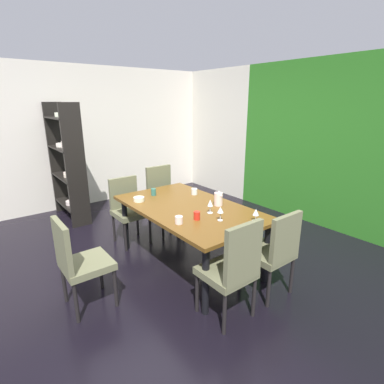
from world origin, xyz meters
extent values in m
cube|color=black|center=(0.00, 0.00, -0.01)|extent=(5.62, 5.34, 0.02)
cube|color=silver|center=(-1.90, 2.62, 1.30)|extent=(1.82, 0.10, 2.60)
cube|color=#2B7220|center=(0.91, 2.62, 1.30)|extent=(3.79, 0.10, 2.60)
cube|color=beige|center=(-2.76, 0.00, 1.30)|extent=(0.10, 5.34, 2.60)
cube|color=brown|center=(0.35, 0.15, 0.74)|extent=(1.89, 1.09, 0.04)
cylinder|color=black|center=(-0.50, 0.59, 0.36)|extent=(0.07, 0.07, 0.72)
cylinder|color=black|center=(1.19, 0.59, 0.36)|extent=(0.07, 0.07, 0.72)
cylinder|color=black|center=(-0.50, -0.30, 0.36)|extent=(0.07, 0.07, 0.72)
cylinder|color=black|center=(1.19, -0.30, 0.36)|extent=(0.07, 0.07, 0.72)
cube|color=#636446|center=(0.38, -1.12, 0.45)|extent=(0.44, 0.44, 0.07)
cube|color=#636446|center=(0.38, -1.32, 0.70)|extent=(0.42, 0.05, 0.49)
cylinder|color=black|center=(0.19, -0.93, 0.21)|extent=(0.04, 0.04, 0.41)
cylinder|color=black|center=(0.57, -0.93, 0.21)|extent=(0.04, 0.04, 0.41)
cylinder|color=black|center=(0.19, -1.31, 0.21)|extent=(0.04, 0.04, 0.41)
cylinder|color=black|center=(0.57, -1.31, 0.21)|extent=(0.04, 0.04, 0.41)
cube|color=#636446|center=(-0.62, 0.45, 0.45)|extent=(0.44, 0.44, 0.07)
cube|color=#636446|center=(-0.82, 0.45, 0.73)|extent=(0.05, 0.42, 0.57)
cylinder|color=black|center=(-0.43, 0.64, 0.21)|extent=(0.04, 0.04, 0.41)
cylinder|color=black|center=(-0.43, 0.26, 0.21)|extent=(0.04, 0.04, 0.41)
cylinder|color=black|center=(-0.81, 0.64, 0.21)|extent=(0.04, 0.04, 0.41)
cylinder|color=black|center=(-0.81, 0.26, 0.21)|extent=(0.04, 0.04, 0.41)
cube|color=#636446|center=(-0.62, -0.15, 0.45)|extent=(0.44, 0.44, 0.07)
cube|color=#636446|center=(-0.82, -0.15, 0.69)|extent=(0.05, 0.42, 0.48)
cylinder|color=black|center=(-0.43, 0.04, 0.21)|extent=(0.04, 0.04, 0.41)
cylinder|color=black|center=(-0.43, -0.34, 0.21)|extent=(0.04, 0.04, 0.41)
cylinder|color=black|center=(-0.81, 0.04, 0.21)|extent=(0.04, 0.04, 0.41)
cylinder|color=black|center=(-0.81, -0.34, 0.21)|extent=(0.04, 0.04, 0.41)
cube|color=#636446|center=(1.31, 0.45, 0.45)|extent=(0.44, 0.44, 0.07)
cube|color=#636446|center=(1.51, 0.45, 0.69)|extent=(0.05, 0.42, 0.49)
cylinder|color=black|center=(1.12, 0.26, 0.21)|extent=(0.04, 0.04, 0.41)
cylinder|color=black|center=(1.12, 0.64, 0.21)|extent=(0.04, 0.04, 0.41)
cylinder|color=black|center=(1.50, 0.26, 0.21)|extent=(0.04, 0.04, 0.41)
cylinder|color=black|center=(1.50, 0.64, 0.21)|extent=(0.04, 0.04, 0.41)
cube|color=#636446|center=(1.31, -0.15, 0.45)|extent=(0.44, 0.44, 0.07)
cube|color=#636446|center=(1.51, -0.15, 0.72)|extent=(0.05, 0.42, 0.55)
cylinder|color=black|center=(1.12, -0.34, 0.21)|extent=(0.04, 0.04, 0.41)
cylinder|color=black|center=(1.12, 0.04, 0.21)|extent=(0.04, 0.04, 0.41)
cylinder|color=black|center=(1.50, -0.34, 0.21)|extent=(0.04, 0.04, 0.41)
cylinder|color=black|center=(1.50, 0.04, 0.21)|extent=(0.04, 0.04, 0.41)
cube|color=black|center=(-2.63, -0.53, 0.98)|extent=(0.05, 0.31, 1.95)
cube|color=black|center=(-1.67, -0.53, 0.98)|extent=(0.05, 0.31, 1.95)
cube|color=black|center=(-2.15, -0.53, 0.24)|extent=(0.99, 0.31, 0.02)
cylinder|color=beige|center=(-2.10, -0.53, 0.29)|extent=(0.21, 0.21, 0.06)
cube|color=black|center=(-2.15, -0.53, 0.73)|extent=(0.99, 0.31, 0.02)
cylinder|color=beige|center=(-2.10, -0.53, 0.77)|extent=(0.17, 0.17, 0.05)
cylinder|color=#FEE1D0|center=(-2.25, -0.53, 0.77)|extent=(0.10, 0.10, 0.05)
cube|color=black|center=(-2.15, -0.53, 1.22)|extent=(0.99, 0.31, 0.02)
cylinder|color=white|center=(-2.26, -0.53, 1.26)|extent=(0.20, 0.20, 0.06)
cylinder|color=#F4DBCB|center=(-2.12, -0.53, 1.29)|extent=(0.11, 0.11, 0.11)
cube|color=black|center=(-2.15, -0.53, 1.71)|extent=(0.99, 0.31, 0.02)
cylinder|color=beige|center=(-2.04, -0.53, 1.74)|extent=(0.14, 0.14, 0.05)
cylinder|color=#EBF1CE|center=(-2.30, -0.53, 1.75)|extent=(0.11, 0.11, 0.07)
cylinder|color=silver|center=(0.67, 0.21, 0.76)|extent=(0.06, 0.06, 0.00)
cylinder|color=silver|center=(0.67, 0.21, 0.80)|extent=(0.01, 0.01, 0.08)
cone|color=silver|center=(0.67, 0.21, 0.88)|extent=(0.06, 0.06, 0.08)
cylinder|color=silver|center=(0.90, 0.15, 0.76)|extent=(0.06, 0.06, 0.00)
cylinder|color=silver|center=(0.90, 0.15, 0.81)|extent=(0.01, 0.01, 0.09)
cone|color=silver|center=(0.90, 0.15, 0.88)|extent=(0.07, 0.07, 0.06)
cylinder|color=silver|center=(1.13, 0.44, 0.76)|extent=(0.06, 0.06, 0.00)
cylinder|color=silver|center=(1.13, 0.44, 0.79)|extent=(0.01, 0.01, 0.06)
cone|color=silver|center=(1.13, 0.44, 0.86)|extent=(0.07, 0.07, 0.07)
cylinder|color=silver|center=(0.41, 0.57, 0.76)|extent=(0.06, 0.06, 0.00)
cylinder|color=silver|center=(0.41, 0.57, 0.80)|extent=(0.01, 0.01, 0.07)
cone|color=silver|center=(0.41, 0.57, 0.87)|extent=(0.06, 0.06, 0.06)
cylinder|color=beige|center=(-0.19, -0.23, 0.79)|extent=(0.14, 0.14, 0.05)
cylinder|color=#2F6659|center=(-0.29, 0.04, 0.81)|extent=(0.07, 0.07, 0.09)
cylinder|color=silver|center=(0.01, 0.50, 0.80)|extent=(0.08, 0.08, 0.08)
cylinder|color=beige|center=(0.70, -0.25, 0.80)|extent=(0.08, 0.08, 0.08)
cylinder|color=red|center=(0.73, -0.03, 0.80)|extent=(0.07, 0.07, 0.09)
cylinder|color=beige|center=(0.53, 0.45, 0.84)|extent=(0.10, 0.10, 0.16)
cone|color=beige|center=(0.58, 0.45, 0.90)|extent=(0.04, 0.04, 0.03)
camera|label=1|loc=(3.04, -1.89, 1.97)|focal=28.00mm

